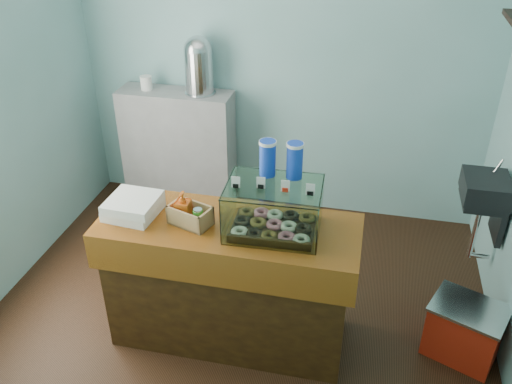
% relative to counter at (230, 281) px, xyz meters
% --- Properties ---
extents(ground, '(3.50, 3.50, 0.00)m').
position_rel_counter_xyz_m(ground, '(0.00, 0.25, -0.46)').
color(ground, black).
rests_on(ground, ground).
extents(room_shell, '(3.54, 3.04, 2.82)m').
position_rel_counter_xyz_m(room_shell, '(0.03, 0.26, 1.25)').
color(room_shell, '#76ACAB').
rests_on(room_shell, ground).
extents(counter, '(1.60, 0.60, 0.90)m').
position_rel_counter_xyz_m(counter, '(0.00, 0.00, 0.00)').
color(counter, '#41260C').
rests_on(counter, ground).
extents(back_shelf, '(1.00, 0.32, 1.10)m').
position_rel_counter_xyz_m(back_shelf, '(-0.90, 1.57, 0.09)').
color(back_shelf, '#98989B').
rests_on(back_shelf, ground).
extents(display_case, '(0.57, 0.42, 0.52)m').
position_rel_counter_xyz_m(display_case, '(0.28, 0.03, 0.61)').
color(display_case, '#321F0F').
rests_on(display_case, counter).
extents(condiment_crate, '(0.29, 0.22, 0.20)m').
position_rel_counter_xyz_m(condiment_crate, '(-0.24, -0.03, 0.52)').
color(condiment_crate, tan).
rests_on(condiment_crate, counter).
extents(pastry_boxes, '(0.33, 0.33, 0.12)m').
position_rel_counter_xyz_m(pastry_boxes, '(-0.60, -0.02, 0.50)').
color(pastry_boxes, white).
rests_on(pastry_boxes, counter).
extents(coffee_urn, '(0.27, 0.27, 0.49)m').
position_rel_counter_xyz_m(coffee_urn, '(-0.67, 1.59, 0.90)').
color(coffee_urn, silver).
rests_on(coffee_urn, back_shelf).
extents(red_cooler, '(0.55, 0.49, 0.39)m').
position_rel_counter_xyz_m(red_cooler, '(1.51, 0.16, -0.26)').
color(red_cooler, red).
rests_on(red_cooler, ground).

